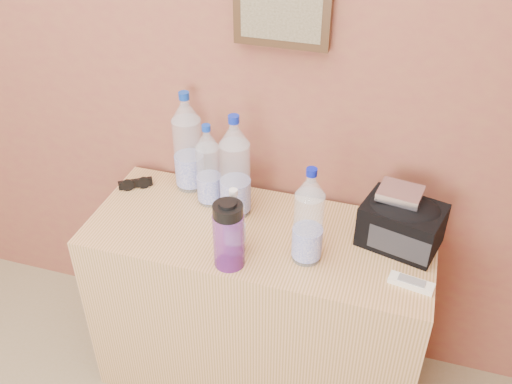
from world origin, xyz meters
TOP-DOWN VIEW (x-y plane):
  - picture_frame at (0.34, 1.98)m, footprint 0.30×0.03m
  - dresser at (0.34, 1.74)m, footprint 1.15×0.48m
  - pet_large_a at (0.12, 1.85)m, footprint 0.08×0.08m
  - pet_large_b at (0.02, 1.92)m, footprint 0.10×0.10m
  - pet_large_c at (0.23, 1.82)m, footprint 0.10×0.10m
  - pet_large_d at (0.52, 1.66)m, footprint 0.09×0.09m
  - pet_small at (0.29, 1.63)m, footprint 0.07×0.07m
  - nalgene_bottle at (0.29, 1.56)m, footprint 0.10×0.10m
  - sunglasses at (-0.18, 1.86)m, footprint 0.13×0.11m
  - ac_remote at (0.84, 1.63)m, footprint 0.14×0.06m
  - toiletry_bag at (0.79, 1.82)m, footprint 0.28×0.23m
  - foil_packet at (0.77, 1.84)m, footprint 0.15×0.13m

SIDE VIEW (x-z plane):
  - dresser at x=0.34m, z-range 0.00..0.72m
  - ac_remote at x=0.84m, z-range 0.72..0.74m
  - sunglasses at x=-0.18m, z-range 0.72..0.75m
  - toiletry_bag at x=0.79m, z-range 0.72..0.89m
  - pet_small at x=0.29m, z-range 0.71..0.94m
  - nalgene_bottle at x=0.29m, z-range 0.72..0.95m
  - pet_large_a at x=0.12m, z-range 0.70..1.01m
  - pet_large_d at x=0.52m, z-range 0.70..1.03m
  - pet_large_c at x=0.23m, z-range 0.70..1.07m
  - pet_large_b at x=0.02m, z-range 0.70..1.08m
  - foil_packet at x=0.77m, z-range 0.89..0.91m
  - picture_frame at x=0.34m, z-range 1.27..1.52m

